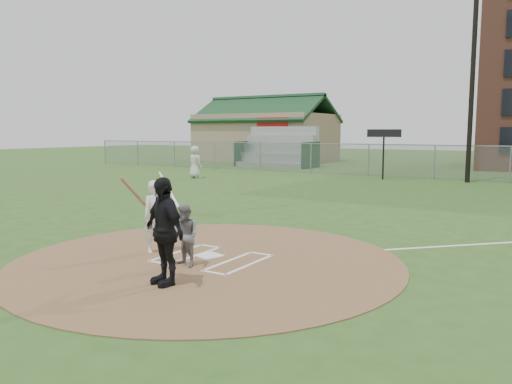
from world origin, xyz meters
The scene contains 14 objects.
ground centered at (0.00, 0.00, 0.00)m, with size 140.00×140.00×0.00m, color #2B4F1B.
dirt_circle centered at (0.00, 0.00, 0.01)m, with size 8.40×8.40×0.02m, color brown.
home_plate centered at (-0.14, 0.24, 0.04)m, with size 0.50×0.50×0.03m, color white.
foul_line_third centered at (-9.00, 9.00, 0.01)m, with size 0.10×24.00×0.01m, color white.
catcher centered at (-0.07, -0.66, 0.67)m, with size 0.63×0.49×1.29m, color slate.
umpire centered at (0.38, -1.79, 1.00)m, with size 1.15×0.48×1.97m, color black.
ondeck_player centered at (-12.49, 15.21, 0.97)m, with size 0.95×0.62×1.93m, color silver.
batters_boxes centered at (0.00, 0.15, 0.03)m, with size 2.08×1.88×0.01m.
batter_at_plate centered at (-1.44, -0.05, 0.86)m, with size 0.77×1.05×1.78m.
outfield_fence centered at (0.00, 22.00, 1.02)m, with size 56.08×0.08×2.03m.
bleachers centered at (-13.00, 26.20, 1.59)m, with size 6.08×3.20×3.20m.
clubhouse centered at (-18.00, 32.99, 2.39)m, with size 12.20×8.71×6.23m.
light_pole centered at (2.00, 21.00, 6.61)m, with size 1.20×0.30×12.22m.
scoreboard_sign centered at (-2.50, 20.20, 2.39)m, with size 2.00×0.10×2.93m.
Camera 1 is at (6.45, -8.46, 2.79)m, focal length 35.00 mm.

